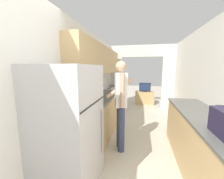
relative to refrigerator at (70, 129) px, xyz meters
name	(u,v)px	position (x,y,z in m)	size (l,w,h in m)	color
wall_left	(90,73)	(-0.30, 1.53, 0.67)	(0.38, 7.20, 2.50)	silver
wall_right	(218,90)	(2.17, 1.07, 0.43)	(0.06, 7.20, 2.50)	silver
wall_far_with_doorway	(141,73)	(0.90, 4.10, 0.61)	(2.89, 0.06, 2.50)	silver
counter_left	(104,111)	(-0.05, 1.90, -0.36)	(0.62, 3.47, 0.92)	tan
counter_right	(203,145)	(1.84, 0.61, -0.36)	(0.62, 2.37, 0.92)	tan
refrigerator	(70,129)	(0.00, 0.00, 0.00)	(0.72, 0.84, 1.65)	#B7B7BC
range_oven	(113,101)	(-0.04, 3.09, -0.36)	(0.66, 0.77, 1.06)	white
person	(121,103)	(0.53, 1.00, 0.12)	(0.55, 0.45, 1.74)	#384266
tv_cabinet	(145,98)	(1.07, 4.71, -0.54)	(0.83, 0.42, 0.57)	tan
television	(145,87)	(1.07, 4.67, -0.06)	(0.49, 0.16, 0.40)	black
knife	(114,86)	(-0.10, 3.60, 0.11)	(0.18, 0.30, 0.02)	#B7B7BC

